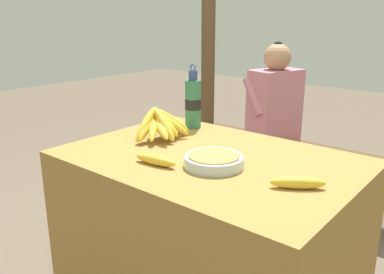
{
  "coord_description": "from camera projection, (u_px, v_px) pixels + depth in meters",
  "views": [
    {
      "loc": [
        0.89,
        -1.19,
        1.25
      ],
      "look_at": [
        -0.13,
        0.05,
        0.76
      ],
      "focal_mm": 38.0,
      "sensor_mm": 36.0,
      "label": 1
    }
  ],
  "objects": [
    {
      "name": "market_counter",
      "position": [
        208.0,
        239.0,
        1.67
      ],
      "size": [
        1.12,
        0.78,
        0.72
      ],
      "color": "olive",
      "rests_on": "ground_plane"
    },
    {
      "name": "banana_bunch_ripe",
      "position": [
        162.0,
        123.0,
        1.77
      ],
      "size": [
        0.18,
        0.31,
        0.15
      ],
      "color": "#4C381E",
      "rests_on": "market_counter"
    },
    {
      "name": "serving_bowl",
      "position": [
        214.0,
        160.0,
        1.46
      ],
      "size": [
        0.22,
        0.22,
        0.04
      ],
      "color": "silver",
      "rests_on": "market_counter"
    },
    {
      "name": "water_bottle",
      "position": [
        193.0,
        103.0,
        1.94
      ],
      "size": [
        0.08,
        0.08,
        0.3
      ],
      "color": "#337556",
      "rests_on": "market_counter"
    },
    {
      "name": "loose_banana_front",
      "position": [
        156.0,
        160.0,
        1.47
      ],
      "size": [
        0.18,
        0.06,
        0.04
      ],
      "rotation": [
        0.0,
        0.0,
        0.12
      ],
      "color": "gold",
      "rests_on": "market_counter"
    },
    {
      "name": "loose_banana_side",
      "position": [
        298.0,
        183.0,
        1.27
      ],
      "size": [
        0.17,
        0.13,
        0.04
      ],
      "rotation": [
        0.0,
        0.0,
        0.62
      ],
      "color": "gold",
      "rests_on": "market_counter"
    },
    {
      "name": "wooden_bench",
      "position": [
        309.0,
        158.0,
        2.69
      ],
      "size": [
        1.76,
        0.32,
        0.4
      ],
      "color": "brown",
      "rests_on": "ground_plane"
    },
    {
      "name": "seated_vendor",
      "position": [
        270.0,
        111.0,
        2.78
      ],
      "size": [
        0.46,
        0.43,
        1.08
      ],
      "rotation": [
        0.0,
        0.0,
        2.84
      ],
      "color": "#473828",
      "rests_on": "ground_plane"
    },
    {
      "name": "support_post_near",
      "position": [
        209.0,
        10.0,
        3.24
      ],
      "size": [
        0.11,
        0.11,
        2.57
      ],
      "color": "brown",
      "rests_on": "ground_plane"
    }
  ]
}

